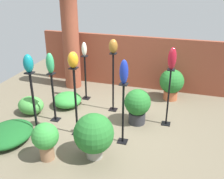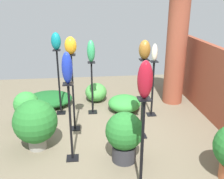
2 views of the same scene
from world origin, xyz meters
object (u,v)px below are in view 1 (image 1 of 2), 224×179
Objects in this scene: potted_plant_back_center at (137,105)px; art_vase_ruby at (172,58)px; potted_plant_mid_left at (172,83)px; art_vase_teal at (28,63)px; art_vase_jade at (50,63)px; pedestal_teal at (34,108)px; pedestal_amber at (76,105)px; brick_pillar at (71,44)px; art_vase_ivory at (84,49)px; art_vase_cobalt at (124,72)px; potted_plant_front_right at (94,134)px; art_vase_amber at (73,60)px; art_vase_bronze at (113,46)px; potted_plant_front_left at (45,138)px; pedestal_ivory at (86,80)px; pedestal_ruby at (168,100)px; pedestal_bronze at (113,85)px; pedestal_cobalt at (123,116)px; pedestal_jade at (54,99)px.

art_vase_ruby is at bearing 11.03° from potted_plant_back_center.
art_vase_ruby reaches higher than potted_plant_mid_left.
art_vase_teal is 0.75m from art_vase_jade.
pedestal_amber is at bearing 22.90° from pedestal_teal.
brick_pillar reaches higher than art_vase_ivory.
potted_plant_front_right is at bearing -122.68° from art_vase_cobalt.
art_vase_amber is 1.48m from potted_plant_front_right.
brick_pillar reaches higher than art_vase_bronze.
pedestal_amber is 1.00m from potted_plant_front_left.
pedestal_ruby is at bearing -17.95° from pedestal_ivory.
pedestal_bronze is 1.15× the size of pedestal_cobalt.
art_vase_ruby is 2.26m from potted_plant_front_right.
pedestal_teal is (0.40, -2.74, -0.64)m from brick_pillar.
potted_plant_front_right is at bearing -109.72° from potted_plant_back_center.
art_vase_teal is 1.13× the size of art_vase_amber.
pedestal_bronze is at bearing 70.68° from art_vase_amber.
brick_pillar is 3.36m from pedestal_cobalt.
art_vase_jade is at bearing -77.65° from brick_pillar.
art_vase_ivory reaches higher than potted_plant_back_center.
brick_pillar is 3.41m from pedestal_ruby.
pedestal_teal is 2.03m from art_vase_cobalt.
art_vase_cobalt is at bearing -65.47° from art_vase_bronze.
art_vase_jade is at bearing 0.00° from pedestal_jade.
art_vase_teal is at bearing -93.56° from pedestal_jade.
potted_plant_front_left is at bearing -46.58° from art_vase_teal.
potted_plant_front_left is at bearing -121.27° from potted_plant_mid_left.
pedestal_ivory is at bearing 131.19° from pedestal_cobalt.
art_vase_teal reaches higher than potted_plant_front_left.
art_vase_bronze is (0.91, -0.43, 1.10)m from pedestal_ivory.
pedestal_ivory is 2.58m from potted_plant_front_right.
pedestal_jade is at bearing 0.00° from art_vase_jade.
pedestal_ivory is at bearing -45.30° from brick_pillar.
pedestal_ivory is 2.65m from potted_plant_front_left.
art_vase_jade reaches higher than pedestal_ruby.
art_vase_ivory is (0.00, 0.00, 0.85)m from pedestal_ivory.
pedestal_bronze is 0.99× the size of pedestal_amber.
art_vase_amber is at bearing 179.02° from pedestal_cobalt.
brick_pillar reaches higher than pedestal_ivory.
potted_plant_back_center is 1.55m from potted_plant_front_right.
art_vase_jade is at bearing 167.08° from art_vase_cobalt.
art_vase_teal reaches higher than potted_plant_mid_left.
potted_plant_front_right is (-0.40, -0.62, -1.05)m from art_vase_cobalt.
art_vase_bronze reaches higher than art_vase_ruby.
art_vase_ivory is 2.73m from potted_plant_front_right.
art_vase_teal reaches higher than pedestal_amber.
potted_plant_mid_left is at bearing 68.68° from potted_plant_front_right.
potted_plant_mid_left is (1.16, 2.97, -0.01)m from potted_plant_front_right.
pedestal_bronze is at bearing 73.70° from potted_plant_front_left.
pedestal_bronze is 1.64m from art_vase_jade.
pedestal_ivory is at bearing 81.22° from art_vase_teal.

